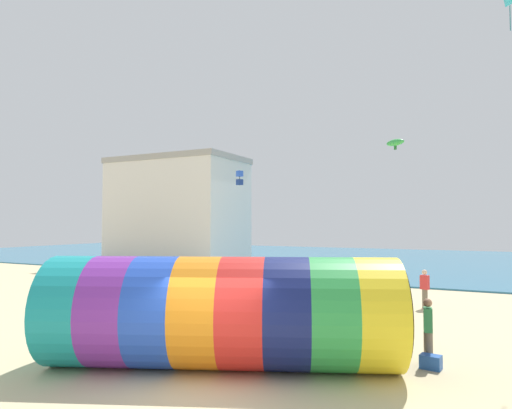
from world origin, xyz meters
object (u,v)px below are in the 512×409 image
object	(u,v)px
kite_blue_box	(240,178)
cooler_box	(431,362)
bystander_mid_beach	(425,288)
bystander_far_left	(231,286)
bystander_near_water	(253,287)
kite_green_parafoil	(395,143)
kite_handler	(428,330)
giant_inflatable_tube	(223,312)

from	to	relation	value
kite_blue_box	cooler_box	xyz separation A→B (m)	(10.16, -7.99, -6.03)
bystander_mid_beach	cooler_box	xyz separation A→B (m)	(1.16, -8.96, -0.71)
bystander_far_left	kite_blue_box	bearing A→B (deg)	109.64
kite_blue_box	bystander_near_water	distance (m)	5.83
kite_blue_box	kite_green_parafoil	bearing A→B (deg)	-22.28
kite_handler	bystander_far_left	size ratio (longest dim) A/B	0.99
kite_blue_box	bystander_far_left	distance (m)	5.86
bystander_near_water	giant_inflatable_tube	bearing A→B (deg)	-67.56
bystander_mid_beach	bystander_near_water	bearing A→B (deg)	-162.14
bystander_near_water	bystander_mid_beach	world-z (taller)	bystander_mid_beach
kite_green_parafoil	bystander_near_water	world-z (taller)	kite_green_parafoil
kite_handler	kite_green_parafoil	world-z (taller)	kite_green_parafoil
bystander_far_left	cooler_box	bearing A→B (deg)	-31.04
kite_handler	bystander_mid_beach	bearing A→B (deg)	97.09
kite_handler	bystander_near_water	xyz separation A→B (m)	(-8.52, 6.11, -0.14)
cooler_box	bystander_far_left	bearing A→B (deg)	148.96
kite_handler	bystander_mid_beach	distance (m)	8.58
kite_blue_box	bystander_mid_beach	distance (m)	10.50
kite_green_parafoil	cooler_box	xyz separation A→B (m)	(1.60, -4.48, -6.65)
bystander_mid_beach	bystander_far_left	size ratio (longest dim) A/B	0.97
bystander_mid_beach	bystander_far_left	distance (m)	8.81
bystander_far_left	cooler_box	world-z (taller)	bystander_far_left
kite_blue_box	bystander_mid_beach	bearing A→B (deg)	6.14
giant_inflatable_tube	bystander_near_water	xyz separation A→B (m)	(-3.70, 8.95, -0.70)
kite_handler	kite_blue_box	bearing A→B (deg)	143.13
kite_handler	cooler_box	bearing A→B (deg)	-76.80
kite_blue_box	bystander_far_left	world-z (taller)	kite_blue_box
bystander_mid_beach	kite_blue_box	bearing A→B (deg)	-173.86
giant_inflatable_tube	cooler_box	size ratio (longest dim) A/B	18.47
cooler_box	giant_inflatable_tube	bearing A→B (deg)	-154.04
kite_handler	bystander_mid_beach	size ratio (longest dim) A/B	1.02
cooler_box	kite_green_parafoil	bearing A→B (deg)	109.69
cooler_box	kite_blue_box	bearing A→B (deg)	141.83
giant_inflatable_tube	cooler_box	world-z (taller)	giant_inflatable_tube
kite_handler	giant_inflatable_tube	bearing A→B (deg)	-149.47
bystander_mid_beach	cooler_box	size ratio (longest dim) A/B	3.34
bystander_near_water	kite_green_parafoil	bearing A→B (deg)	-16.45
kite_handler	kite_green_parafoil	distance (m)	7.32
bystander_near_water	bystander_mid_beach	bearing A→B (deg)	17.86
bystander_near_water	cooler_box	distance (m)	10.85
kite_blue_box	bystander_mid_beach	xyz separation A→B (m)	(9.00, 0.97, -5.32)
bystander_mid_beach	kite_handler	bearing A→B (deg)	-82.91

